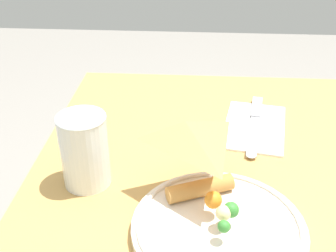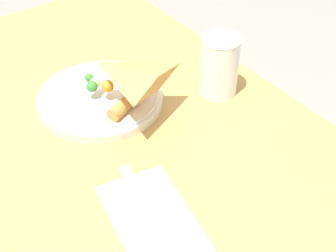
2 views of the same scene
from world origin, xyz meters
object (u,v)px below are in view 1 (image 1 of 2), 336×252
object	(u,v)px
napkin_folded	(254,127)
plate_pizza	(218,224)
milk_glass	(85,151)
butter_knife	(255,121)

from	to	relation	value
napkin_folded	plate_pizza	bearing A→B (deg)	-15.87
plate_pizza	milk_glass	bearing A→B (deg)	-116.07
plate_pizza	butter_knife	distance (m)	0.30
plate_pizza	napkin_folded	world-z (taller)	plate_pizza
milk_glass	butter_knife	size ratio (longest dim) A/B	0.52
milk_glass	plate_pizza	bearing A→B (deg)	63.93
milk_glass	napkin_folded	size ratio (longest dim) A/B	0.59
milk_glass	butter_knife	world-z (taller)	milk_glass
plate_pizza	butter_knife	xyz separation A→B (m)	(-0.29, 0.08, -0.01)
plate_pizza	napkin_folded	bearing A→B (deg)	164.13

